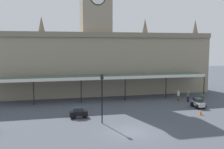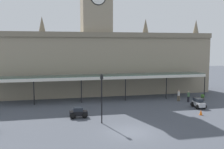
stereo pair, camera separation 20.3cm
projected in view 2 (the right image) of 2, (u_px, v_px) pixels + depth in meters
The scene contains 10 objects.
ground_plane at pixel (131, 132), 24.96m from camera, with size 140.00×140.00×0.00m, color #444851.
station_building at pixel (96, 58), 44.54m from camera, with size 39.23×6.78×20.20m.
entrance_canopy at pixel (102, 76), 39.37m from camera, with size 33.15×3.26×3.81m.
car_black_sedan at pixel (78, 113), 30.03m from camera, with size 2.07×1.54×1.19m.
car_silver_estate at pixel (198, 104), 34.78m from camera, with size 1.70×2.33×1.27m.
pedestrian_near_entrance at pixel (179, 95), 38.90m from camera, with size 0.38×0.34×1.67m.
pedestrian_beside_cars at pixel (188, 96), 38.22m from camera, with size 0.34×0.39×1.67m.
victorian_lamppost at pixel (102, 93), 27.58m from camera, with size 0.30×0.30×5.34m.
traffic_cone at pixel (201, 112), 31.11m from camera, with size 0.40×0.40×0.67m, color orange.
planter_by_canopy at pixel (203, 97), 39.42m from camera, with size 0.60×0.60×0.96m.
Camera 2 is at (-7.04, -23.20, 8.33)m, focal length 41.80 mm.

